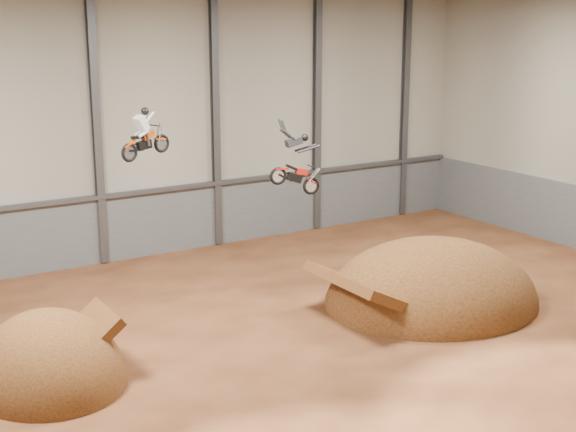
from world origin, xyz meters
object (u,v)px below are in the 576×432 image
Objects in this scene: landing_ramp at (431,303)px; fmx_rider_a at (146,130)px; fmx_rider_b at (292,158)px; takeoff_ramp at (50,383)px.

fmx_rider_a reaches higher than landing_ramp.
fmx_rider_a is 6.41m from fmx_rider_b.
fmx_rider_b is (6.10, -1.30, -1.49)m from fmx_rider_a.
takeoff_ramp is 16.90m from landing_ramp.
fmx_rider_b reaches higher than takeoff_ramp.
fmx_rider_b reaches higher than landing_ramp.
fmx_rider_a is (5.45, 3.70, 8.08)m from takeoff_ramp.
fmx_rider_a is at bearing 177.07° from fmx_rider_b.
takeoff_ramp is 0.61× the size of landing_ramp.
fmx_rider_b is at bearing 148.09° from landing_ramp.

